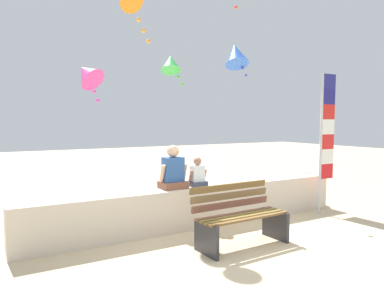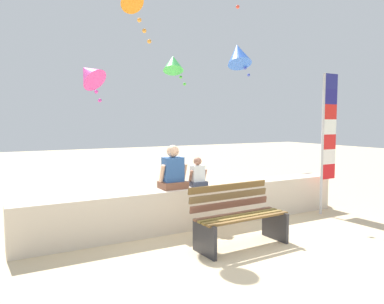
{
  "view_description": "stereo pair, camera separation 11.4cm",
  "coord_description": "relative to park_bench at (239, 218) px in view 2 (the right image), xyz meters",
  "views": [
    {
      "loc": [
        -3.23,
        -4.06,
        1.82
      ],
      "look_at": [
        -0.11,
        1.32,
        1.29
      ],
      "focal_mm": 34.29,
      "sensor_mm": 36.0,
      "label": 1
    },
    {
      "loc": [
        -3.13,
        -4.12,
        1.82
      ],
      "look_at": [
        -0.11,
        1.32,
        1.29
      ],
      "focal_mm": 34.29,
      "sensor_mm": 36.0,
      "label": 2
    }
  ],
  "objects": [
    {
      "name": "kite_magenta",
      "position": [
        -1.25,
        3.62,
        2.4
      ],
      "size": [
        0.83,
        0.88,
        0.93
      ],
      "color": "#DB3D9E"
    },
    {
      "name": "park_bench",
      "position": [
        0.0,
        0.0,
        0.0
      ],
      "size": [
        1.44,
        0.66,
        0.88
      ],
      "color": "brown",
      "rests_on": "ground"
    },
    {
      "name": "person_adult",
      "position": [
        -0.48,
        1.2,
        0.57
      ],
      "size": [
        0.48,
        0.35,
        0.73
      ],
      "color": "brown",
      "rests_on": "seawall_ledge"
    },
    {
      "name": "person_child",
      "position": [
        -0.01,
        1.2,
        0.49
      ],
      "size": [
        0.33,
        0.24,
        0.5
      ],
      "color": "#373E52",
      "rests_on": "seawall_ledge"
    },
    {
      "name": "ground_plane",
      "position": [
        -0.02,
        -0.15,
        -0.41
      ],
      "size": [
        40.0,
        40.0,
        0.0
      ],
      "primitive_type": "plane",
      "color": "#CCB48C"
    },
    {
      "name": "kite_green",
      "position": [
        1.16,
        4.51,
        2.93
      ],
      "size": [
        0.75,
        0.82,
        0.88
      ],
      "color": "green"
    },
    {
      "name": "seawall_ledge",
      "position": [
        -0.02,
        1.17,
        -0.06
      ],
      "size": [
        5.99,
        0.48,
        0.69
      ],
      "primitive_type": "cube",
      "color": "beige",
      "rests_on": "ground"
    },
    {
      "name": "kite_blue",
      "position": [
        2.75,
        3.82,
        3.19
      ],
      "size": [
        0.85,
        0.97,
        0.98
      ],
      "color": "blue"
    },
    {
      "name": "flag_banner",
      "position": [
        2.6,
        0.68,
        1.17
      ],
      "size": [
        0.39,
        0.05,
        2.73
      ],
      "color": "#B7B7BC",
      "rests_on": "ground"
    }
  ]
}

